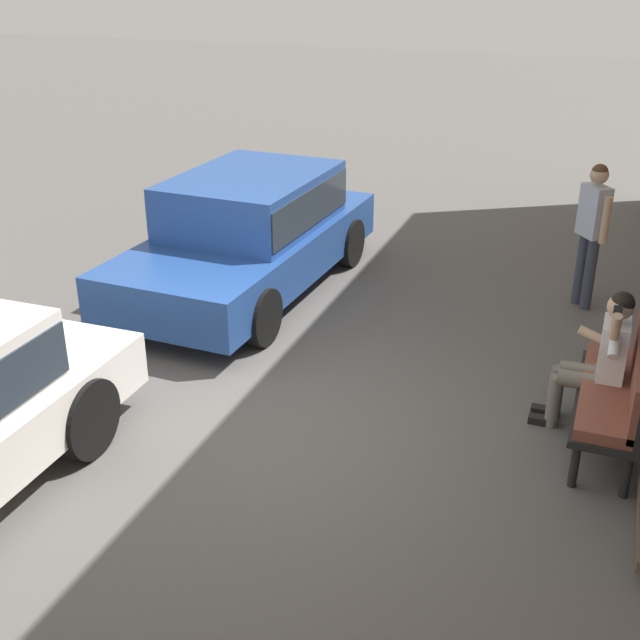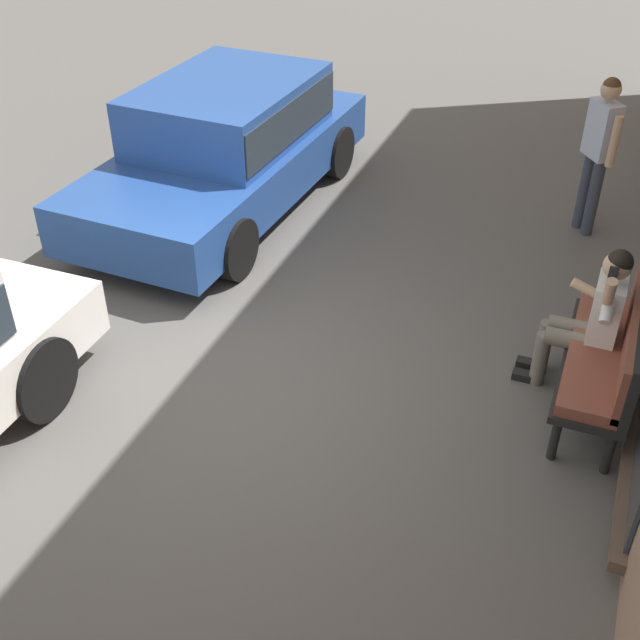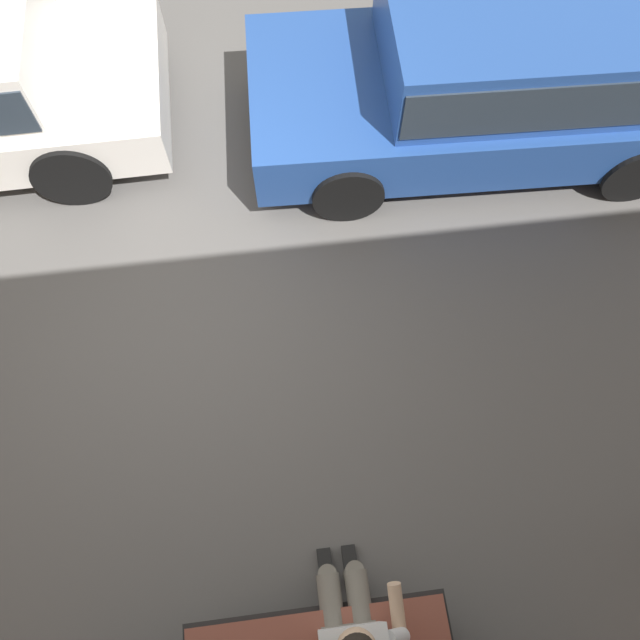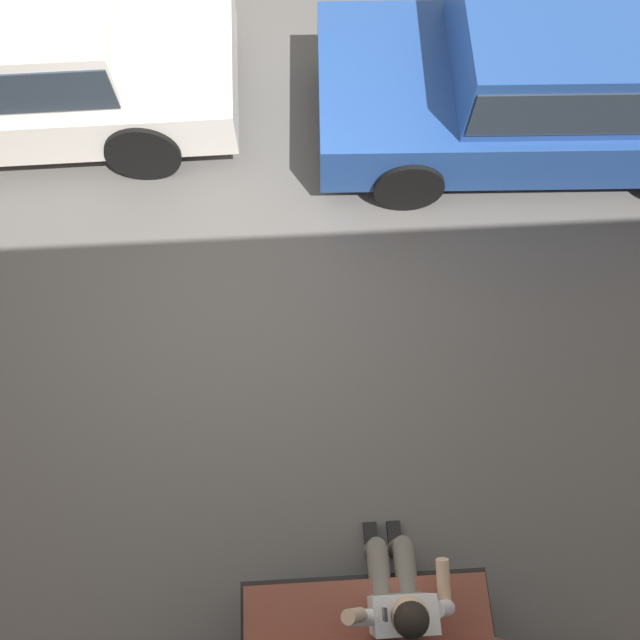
# 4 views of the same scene
# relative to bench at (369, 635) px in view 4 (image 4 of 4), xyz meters

# --- Properties ---
(ground_plane) EXTENTS (60.00, 60.00, 0.00)m
(ground_plane) POSITION_rel_bench_xyz_m (0.82, -2.90, -0.57)
(ground_plane) COLOR #565451
(bench) EXTENTS (1.68, 0.55, 1.00)m
(bench) POSITION_rel_bench_xyz_m (0.00, 0.00, 0.00)
(bench) COLOR black
(bench) RESTS_ON ground_plane
(person_on_phone) EXTENTS (0.73, 0.74, 1.33)m
(person_on_phone) POSITION_rel_bench_xyz_m (-0.20, -0.22, 0.13)
(person_on_phone) COLOR #6B665B
(person_on_phone) RESTS_ON ground_plane
(parked_car_near) EXTENTS (4.31, 2.03, 1.45)m
(parked_car_near) POSITION_rel_bench_xyz_m (-2.12, -4.46, 0.22)
(parked_car_near) COLOR #23478E
(parked_car_near) RESTS_ON ground_plane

